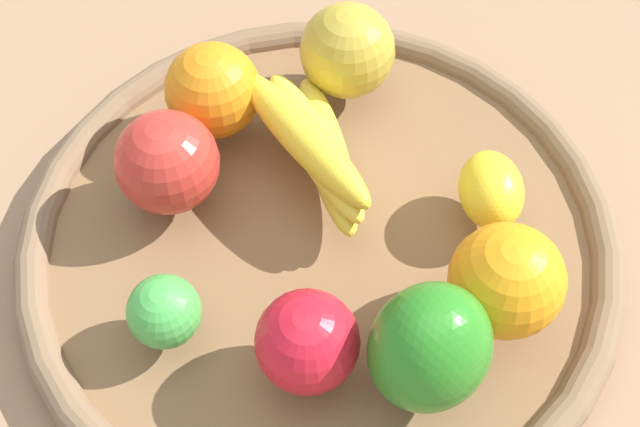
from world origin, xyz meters
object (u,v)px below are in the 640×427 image
at_px(lemon_0, 491,190).
at_px(banana_bunch, 315,145).
at_px(apple_1, 168,160).
at_px(orange_0, 507,281).
at_px(lime_0, 164,312).
at_px(orange_1, 213,90).
at_px(apple_2, 307,342).
at_px(apple_0, 347,51).
at_px(bell_pepper, 430,348).

bearing_deg(lemon_0, banana_bunch, 0.06).
distance_m(apple_1, orange_0, 0.26).
height_order(lemon_0, lime_0, lime_0).
distance_m(banana_bunch, lime_0, 0.17).
bearing_deg(lime_0, apple_1, -70.38).
xyz_separation_m(lemon_0, apple_1, (0.23, 0.05, 0.02)).
relative_size(lemon_0, orange_0, 0.81).
relative_size(lime_0, orange_1, 0.67).
distance_m(banana_bunch, apple_2, 0.17).
xyz_separation_m(apple_0, lime_0, (0.06, 0.25, -0.01)).
xyz_separation_m(banana_bunch, orange_0, (-0.16, 0.08, 0.01)).
bearing_deg(orange_0, lemon_0, -74.91).
distance_m(banana_bunch, apple_0, 0.09).
height_order(banana_bunch, apple_2, apple_2).
distance_m(bell_pepper, lime_0, 0.18).
distance_m(orange_0, apple_2, 0.14).
relative_size(banana_bunch, apple_1, 1.96).
distance_m(orange_0, orange_1, 0.27).
bearing_deg(banana_bunch, apple_2, 104.63).
bearing_deg(apple_1, lemon_0, -167.61).
distance_m(lemon_0, orange_1, 0.23).
bearing_deg(apple_0, orange_0, 131.78).
xyz_separation_m(bell_pepper, apple_1, (0.22, -0.10, -0.01)).
distance_m(bell_pepper, apple_1, 0.24).
bearing_deg(bell_pepper, apple_0, 57.26).
xyz_separation_m(orange_0, orange_1, (0.25, -0.11, -0.00)).
relative_size(apple_1, apple_2, 1.13).
relative_size(banana_bunch, orange_1, 2.01).
distance_m(banana_bunch, bell_pepper, 0.19).
bearing_deg(lime_0, lemon_0, -140.01).
height_order(orange_0, orange_1, orange_0).
relative_size(lemon_0, apple_0, 0.83).
height_order(bell_pepper, lime_0, bell_pepper).
relative_size(apple_1, orange_1, 1.03).
bearing_deg(orange_1, lime_0, 99.79).
relative_size(bell_pepper, lime_0, 1.86).
relative_size(bell_pepper, apple_1, 1.22).
bearing_deg(orange_0, bell_pepper, 59.48).
relative_size(lime_0, apple_2, 0.74).
distance_m(banana_bunch, apple_1, 0.11).
bearing_deg(apple_1, lime_0, 109.62).
distance_m(lemon_0, apple_0, 0.16).
height_order(apple_0, orange_1, apple_0).
xyz_separation_m(lime_0, orange_1, (0.03, -0.19, 0.01)).
height_order(banana_bunch, lime_0, banana_bunch).
bearing_deg(bell_pepper, banana_bunch, 69.64).
relative_size(bell_pepper, apple_0, 1.22).
bearing_deg(banana_bunch, bell_pepper, 128.50).
height_order(banana_bunch, orange_1, orange_1).
height_order(banana_bunch, orange_0, orange_0).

